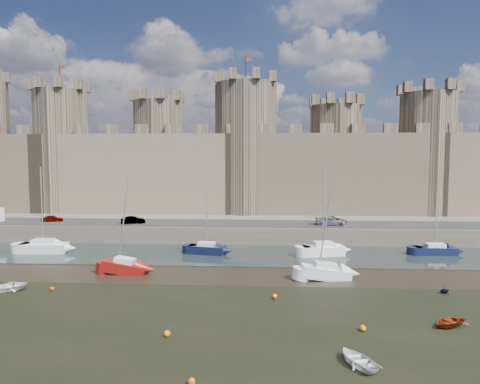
{
  "coord_description": "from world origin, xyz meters",
  "views": [
    {
      "loc": [
        5.42,
        -29.29,
        12.3
      ],
      "look_at": [
        2.47,
        22.0,
        8.21
      ],
      "focal_mm": 32.0,
      "sensor_mm": 36.0,
      "label": 1
    }
  ],
  "objects_px": {
    "car_3": "(333,220)",
    "sailboat_2": "(323,249)",
    "sailboat_3": "(435,249)",
    "sailboat_0": "(43,247)",
    "sailboat_5": "(326,272)",
    "car_0": "(52,219)",
    "sailboat_4": "(125,266)",
    "car_1": "(133,220)",
    "car_2": "(331,221)",
    "sailboat_1": "(207,248)"
  },
  "relations": [
    {
      "from": "sailboat_2",
      "to": "sailboat_3",
      "type": "xyz_separation_m",
      "value": [
        14.32,
        1.38,
        -0.16
      ]
    },
    {
      "from": "car_3",
      "to": "sailboat_0",
      "type": "relative_size",
      "value": 0.4
    },
    {
      "from": "car_3",
      "to": "car_0",
      "type": "bearing_deg",
      "value": 75.68
    },
    {
      "from": "sailboat_0",
      "to": "car_0",
      "type": "bearing_deg",
      "value": 108.63
    },
    {
      "from": "car_1",
      "to": "car_2",
      "type": "bearing_deg",
      "value": -108.02
    },
    {
      "from": "sailboat_1",
      "to": "sailboat_3",
      "type": "distance_m",
      "value": 29.07
    },
    {
      "from": "car_2",
      "to": "car_3",
      "type": "distance_m",
      "value": 1.23
    },
    {
      "from": "car_1",
      "to": "sailboat_4",
      "type": "xyz_separation_m",
      "value": [
        4.66,
        -17.89,
        -2.3
      ]
    },
    {
      "from": "car_0",
      "to": "sailboat_1",
      "type": "bearing_deg",
      "value": -121.97
    },
    {
      "from": "car_1",
      "to": "sailboat_3",
      "type": "distance_m",
      "value": 41.85
    },
    {
      "from": "car_3",
      "to": "sailboat_2",
      "type": "height_order",
      "value": "sailboat_2"
    },
    {
      "from": "car_3",
      "to": "sailboat_4",
      "type": "relative_size",
      "value": 0.41
    },
    {
      "from": "sailboat_0",
      "to": "sailboat_2",
      "type": "xyz_separation_m",
      "value": [
        35.94,
        0.48,
        0.02
      ]
    },
    {
      "from": "sailboat_2",
      "to": "car_0",
      "type": "bearing_deg",
      "value": 153.77
    },
    {
      "from": "sailboat_2",
      "to": "sailboat_3",
      "type": "distance_m",
      "value": 14.38
    },
    {
      "from": "car_1",
      "to": "sailboat_4",
      "type": "relative_size",
      "value": 0.33
    },
    {
      "from": "sailboat_0",
      "to": "sailboat_1",
      "type": "height_order",
      "value": "sailboat_0"
    },
    {
      "from": "sailboat_2",
      "to": "sailboat_5",
      "type": "xyz_separation_m",
      "value": [
        -1.12,
        -10.29,
        -0.11
      ]
    },
    {
      "from": "car_1",
      "to": "sailboat_2",
      "type": "bearing_deg",
      "value": -125.83
    },
    {
      "from": "sailboat_4",
      "to": "sailboat_5",
      "type": "distance_m",
      "value": 21.1
    },
    {
      "from": "car_0",
      "to": "sailboat_4",
      "type": "xyz_separation_m",
      "value": [
        17.71,
        -19.26,
        -2.26
      ]
    },
    {
      "from": "car_0",
      "to": "car_1",
      "type": "relative_size",
      "value": 0.89
    },
    {
      "from": "car_0",
      "to": "car_3",
      "type": "height_order",
      "value": "car_3"
    },
    {
      "from": "sailboat_4",
      "to": "car_0",
      "type": "bearing_deg",
      "value": 137.46
    },
    {
      "from": "car_2",
      "to": "sailboat_1",
      "type": "distance_m",
      "value": 19.16
    },
    {
      "from": "car_0",
      "to": "sailboat_0",
      "type": "distance_m",
      "value": 11.26
    },
    {
      "from": "sailboat_4",
      "to": "car_3",
      "type": "bearing_deg",
      "value": 42.5
    },
    {
      "from": "car_0",
      "to": "sailboat_0",
      "type": "bearing_deg",
      "value": -169.71
    },
    {
      "from": "car_3",
      "to": "sailboat_1",
      "type": "relative_size",
      "value": 0.46
    },
    {
      "from": "sailboat_2",
      "to": "sailboat_3",
      "type": "height_order",
      "value": "sailboat_2"
    },
    {
      "from": "sailboat_2",
      "to": "sailboat_0",
      "type": "bearing_deg",
      "value": 168.36
    },
    {
      "from": "sailboat_0",
      "to": "sailboat_1",
      "type": "xyz_separation_m",
      "value": [
        21.21,
        0.56,
        -0.08
      ]
    },
    {
      "from": "sailboat_0",
      "to": "sailboat_5",
      "type": "height_order",
      "value": "sailboat_0"
    },
    {
      "from": "car_3",
      "to": "sailboat_2",
      "type": "relative_size",
      "value": 0.39
    },
    {
      "from": "car_0",
      "to": "sailboat_4",
      "type": "height_order",
      "value": "sailboat_4"
    },
    {
      "from": "car_1",
      "to": "sailboat_2",
      "type": "relative_size",
      "value": 0.31
    },
    {
      "from": "sailboat_0",
      "to": "sailboat_2",
      "type": "relative_size",
      "value": 0.99
    },
    {
      "from": "car_1",
      "to": "sailboat_5",
      "type": "relative_size",
      "value": 0.33
    },
    {
      "from": "car_2",
      "to": "sailboat_3",
      "type": "distance_m",
      "value": 14.27
    },
    {
      "from": "sailboat_1",
      "to": "sailboat_2",
      "type": "relative_size",
      "value": 0.85
    },
    {
      "from": "sailboat_4",
      "to": "sailboat_5",
      "type": "xyz_separation_m",
      "value": [
        21.09,
        -0.85,
        -0.02
      ]
    },
    {
      "from": "sailboat_0",
      "to": "sailboat_3",
      "type": "height_order",
      "value": "sailboat_0"
    },
    {
      "from": "car_0",
      "to": "car_2",
      "type": "height_order",
      "value": "car_2"
    },
    {
      "from": "car_1",
      "to": "sailboat_5",
      "type": "bearing_deg",
      "value": -144.4
    },
    {
      "from": "car_1",
      "to": "sailboat_5",
      "type": "height_order",
      "value": "sailboat_5"
    },
    {
      "from": "sailboat_3",
      "to": "sailboat_2",
      "type": "bearing_deg",
      "value": -175.09
    },
    {
      "from": "car_1",
      "to": "car_3",
      "type": "xyz_separation_m",
      "value": [
        29.55,
        1.31,
        0.03
      ]
    },
    {
      "from": "sailboat_0",
      "to": "sailboat_3",
      "type": "bearing_deg",
      "value": -0.36
    },
    {
      "from": "sailboat_2",
      "to": "sailboat_1",
      "type": "bearing_deg",
      "value": 167.29
    },
    {
      "from": "car_0",
      "to": "sailboat_3",
      "type": "relative_size",
      "value": 0.35
    }
  ]
}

